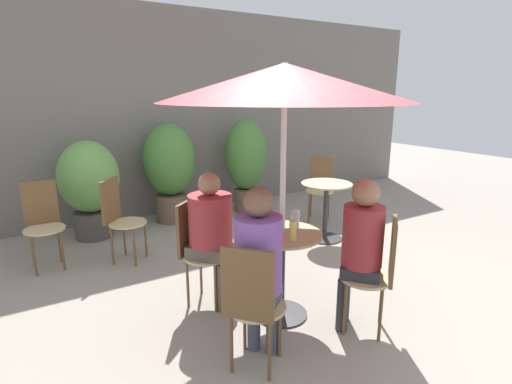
# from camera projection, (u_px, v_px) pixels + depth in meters

# --- Properties ---
(ground_plane) EXTENTS (20.00, 20.00, 0.00)m
(ground_plane) POSITION_uv_depth(u_px,v_px,m) (305.00, 320.00, 3.27)
(ground_plane) COLOR gray
(storefront_wall) EXTENTS (10.00, 0.06, 3.00)m
(storefront_wall) POSITION_uv_depth(u_px,v_px,m) (159.00, 114.00, 5.81)
(storefront_wall) COLOR slate
(storefront_wall) RESTS_ON ground_plane
(cafe_table_near) EXTENTS (0.65, 0.65, 0.72)m
(cafe_table_near) POSITION_uv_depth(u_px,v_px,m) (282.00, 259.00, 3.23)
(cafe_table_near) COLOR #2D2D33
(cafe_table_near) RESTS_ON ground_plane
(cafe_table_far) EXTENTS (0.63, 0.63, 0.72)m
(cafe_table_far) POSITION_uv_depth(u_px,v_px,m) (326.00, 201.00, 4.96)
(cafe_table_far) COLOR #2D2D33
(cafe_table_far) RESTS_ON ground_plane
(bistro_chair_0) EXTENTS (0.46, 0.46, 0.92)m
(bistro_chair_0) POSITION_uv_depth(u_px,v_px,m) (197.00, 243.00, 3.45)
(bistro_chair_0) COLOR tan
(bistro_chair_0) RESTS_ON ground_plane
(bistro_chair_1) EXTENTS (0.46, 0.46, 0.92)m
(bistro_chair_1) POSITION_uv_depth(u_px,v_px,m) (252.00, 299.00, 2.52)
(bistro_chair_1) COLOR tan
(bistro_chair_1) RESTS_ON ground_plane
(bistro_chair_2) EXTENTS (0.46, 0.46, 0.92)m
(bistro_chair_2) POSITION_uv_depth(u_px,v_px,m) (379.00, 266.00, 3.00)
(bistro_chair_2) COLOR tan
(bistro_chair_2) RESTS_ON ground_plane
(bistro_chair_3) EXTENTS (0.46, 0.46, 0.92)m
(bistro_chair_3) POSITION_uv_depth(u_px,v_px,m) (119.00, 213.00, 4.30)
(bistro_chair_3) COLOR tan
(bistro_chair_3) RESTS_ON ground_plane
(bistro_chair_4) EXTENTS (0.40, 0.40, 0.92)m
(bistro_chair_4) POSITION_uv_depth(u_px,v_px,m) (42.00, 217.00, 4.17)
(bistro_chair_4) COLOR tan
(bistro_chair_4) RESTS_ON ground_plane
(bistro_chair_5) EXTENTS (0.46, 0.46, 0.92)m
(bistro_chair_5) POSITION_uv_depth(u_px,v_px,m) (320.00, 183.00, 5.75)
(bistro_chair_5) COLOR tan
(bistro_chair_5) RESTS_ON ground_plane
(seated_person_0) EXTENTS (0.47, 0.47, 1.18)m
(seated_person_0) POSITION_uv_depth(u_px,v_px,m) (212.00, 229.00, 3.37)
(seated_person_0) COLOR brown
(seated_person_0) RESTS_ON ground_plane
(seated_person_1) EXTENTS (0.40, 0.40, 1.24)m
(seated_person_1) POSITION_uv_depth(u_px,v_px,m) (259.00, 261.00, 2.61)
(seated_person_1) COLOR #42475B
(seated_person_1) RESTS_ON ground_plane
(seated_person_2) EXTENTS (0.39, 0.39, 1.21)m
(seated_person_2) POSITION_uv_depth(u_px,v_px,m) (361.00, 241.00, 3.00)
(seated_person_2) COLOR #2D2D33
(seated_person_2) RESTS_ON ground_plane
(beer_glass_0) EXTENTS (0.06, 0.06, 0.15)m
(beer_glass_0) POSITION_uv_depth(u_px,v_px,m) (293.00, 231.00, 3.00)
(beer_glass_0) COLOR #DBC65B
(beer_glass_0) RESTS_ON cafe_table_near
(beer_glass_1) EXTENTS (0.07, 0.07, 0.16)m
(beer_glass_1) POSITION_uv_depth(u_px,v_px,m) (295.00, 218.00, 3.29)
(beer_glass_1) COLOR silver
(beer_glass_1) RESTS_ON cafe_table_near
(beer_glass_2) EXTENTS (0.06, 0.06, 0.16)m
(beer_glass_2) POSITION_uv_depth(u_px,v_px,m) (266.00, 219.00, 3.28)
(beer_glass_2) COLOR #DBC65B
(beer_glass_2) RESTS_ON cafe_table_near
(beer_glass_3) EXTENTS (0.07, 0.07, 0.15)m
(beer_glass_3) POSITION_uv_depth(u_px,v_px,m) (265.00, 228.00, 3.06)
(beer_glass_3) COLOR beige
(beer_glass_3) RESTS_ON cafe_table_near
(potted_plant_0) EXTENTS (0.73, 0.73, 1.24)m
(potted_plant_0) POSITION_uv_depth(u_px,v_px,m) (89.00, 183.00, 4.97)
(potted_plant_0) COLOR #47423D
(potted_plant_0) RESTS_ON ground_plane
(potted_plant_1) EXTENTS (0.72, 0.72, 1.41)m
(potted_plant_1) POSITION_uv_depth(u_px,v_px,m) (169.00, 166.00, 5.59)
(potted_plant_1) COLOR brown
(potted_plant_1) RESTS_ON ground_plane
(potted_plant_2) EXTENTS (0.64, 0.64, 1.43)m
(potted_plant_2) POSITION_uv_depth(u_px,v_px,m) (246.00, 159.00, 6.07)
(potted_plant_2) COLOR brown
(potted_plant_2) RESTS_ON ground_plane
(umbrella) EXTENTS (1.87, 1.87, 2.02)m
(umbrella) POSITION_uv_depth(u_px,v_px,m) (285.00, 83.00, 2.90)
(umbrella) COLOR silver
(umbrella) RESTS_ON ground_plane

